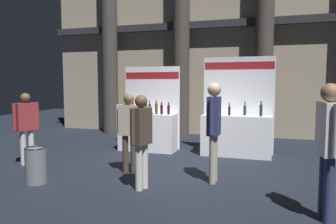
{
  "coord_description": "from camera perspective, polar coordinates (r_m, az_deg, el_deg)",
  "views": [
    {
      "loc": [
        1.57,
        -6.46,
        1.84
      ],
      "look_at": [
        -0.77,
        0.9,
        1.13
      ],
      "focal_mm": 34.45,
      "sensor_mm": 36.0,
      "label": 1
    }
  ],
  "objects": [
    {
      "name": "ground_plane",
      "position": [
        6.9,
        3.92,
        -10.24
      ],
      "size": [
        25.67,
        25.67,
        0.0
      ],
      "primitive_type": "plane",
      "color": "black"
    },
    {
      "name": "hall_colonnade",
      "position": [
        11.32,
        9.76,
        13.09
      ],
      "size": [
        12.83,
        1.05,
        6.89
      ],
      "color": "tan",
      "rests_on": "ground_plane"
    },
    {
      "name": "exhibitor_booth_0",
      "position": [
        8.77,
        -3.48,
        -2.9
      ],
      "size": [
        1.59,
        0.72,
        2.28
      ],
      "color": "white",
      "rests_on": "ground_plane"
    },
    {
      "name": "exhibitor_booth_1",
      "position": [
        8.31,
        12.03,
        -3.28
      ],
      "size": [
        1.8,
        0.66,
        2.49
      ],
      "color": "white",
      "rests_on": "ground_plane"
    },
    {
      "name": "trash_bin",
      "position": [
        6.43,
        -22.32,
        -8.7
      ],
      "size": [
        0.38,
        0.38,
        0.67
      ],
      "color": "slate",
      "rests_on": "ground_plane"
    },
    {
      "name": "visitor_1",
      "position": [
        5.52,
        -4.73,
        -4.0
      ],
      "size": [
        0.3,
        0.5,
        1.63
      ],
      "rotation": [
        0.0,
        0.0,
        4.42
      ],
      "color": "silver",
      "rests_on": "ground_plane"
    },
    {
      "name": "visitor_2",
      "position": [
        6.55,
        -6.88,
        -2.61
      ],
      "size": [
        0.57,
        0.23,
        1.61
      ],
      "rotation": [
        0.0,
        0.0,
        3.22
      ],
      "color": "#47382D",
      "rests_on": "ground_plane"
    },
    {
      "name": "visitor_3",
      "position": [
        7.87,
        -23.78,
        -1.71
      ],
      "size": [
        0.36,
        0.54,
        1.61
      ],
      "rotation": [
        0.0,
        0.0,
        4.28
      ],
      "color": "silver",
      "rests_on": "ground_plane"
    },
    {
      "name": "visitor_4",
      "position": [
        4.72,
        26.48,
        -4.32
      ],
      "size": [
        0.28,
        0.57,
        1.83
      ],
      "rotation": [
        0.0,
        0.0,
        1.76
      ],
      "color": "navy",
      "rests_on": "ground_plane"
    },
    {
      "name": "visitor_6",
      "position": [
        5.91,
        8.1,
        -2.1
      ],
      "size": [
        0.24,
        0.51,
        1.83
      ],
      "rotation": [
        0.0,
        0.0,
        4.68
      ],
      "color": "#ADA393",
      "rests_on": "ground_plane"
    }
  ]
}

